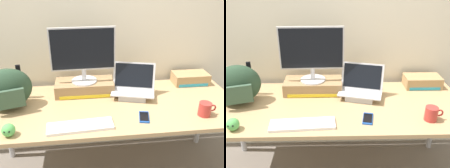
# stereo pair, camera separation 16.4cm
# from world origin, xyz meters

# --- Properties ---
(back_wall) EXTENTS (7.00, 0.10, 2.60)m
(back_wall) POSITION_xyz_m (0.00, 0.51, 1.30)
(back_wall) COLOR silver
(back_wall) RESTS_ON ground
(desk) EXTENTS (2.03, 0.82, 0.73)m
(desk) POSITION_xyz_m (0.00, 0.00, 0.67)
(desk) COLOR tan
(desk) RESTS_ON ground
(toner_box_yellow) EXTENTS (0.49, 0.23, 0.11)m
(toner_box_yellow) POSITION_xyz_m (-0.21, 0.23, 0.78)
(toner_box_yellow) COLOR #9E7A51
(toner_box_yellow) RESTS_ON desk
(desktop_monitor) EXTENTS (0.53, 0.21, 0.46)m
(desktop_monitor) POSITION_xyz_m (-0.21, 0.23, 1.08)
(desktop_monitor) COLOR silver
(desktop_monitor) RESTS_ON toner_box_yellow
(open_laptop) EXTENTS (0.39, 0.31, 0.27)m
(open_laptop) POSITION_xyz_m (0.19, 0.12, 0.78)
(open_laptop) COLOR #ADADB2
(open_laptop) RESTS_ON desk
(external_keyboard) EXTENTS (0.46, 0.17, 0.02)m
(external_keyboard) POSITION_xyz_m (-0.25, -0.28, 0.74)
(external_keyboard) COLOR white
(external_keyboard) RESTS_ON desk
(messenger_backpack) EXTENTS (0.40, 0.32, 0.31)m
(messenger_backpack) POSITION_xyz_m (-0.79, 0.06, 0.88)
(messenger_backpack) COLOR #28422D
(messenger_backpack) RESTS_ON desk
(coffee_mug) EXTENTS (0.13, 0.09, 0.10)m
(coffee_mug) POSITION_xyz_m (0.66, -0.24, 0.78)
(coffee_mug) COLOR #B2332D
(coffee_mug) RESTS_ON desk
(cell_phone) EXTENTS (0.10, 0.16, 0.01)m
(cell_phone) POSITION_xyz_m (0.21, -0.22, 0.73)
(cell_phone) COLOR #19479E
(cell_phone) RESTS_ON desk
(plush_toy) EXTENTS (0.09, 0.09, 0.09)m
(plush_toy) POSITION_xyz_m (-0.71, -0.32, 0.77)
(plush_toy) COLOR #56B256
(plush_toy) RESTS_ON desk
(toner_box_cyan) EXTENTS (0.32, 0.18, 0.10)m
(toner_box_cyan) POSITION_xyz_m (0.77, 0.31, 0.78)
(toner_box_cyan) COLOR #A88456
(toner_box_cyan) RESTS_ON desk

